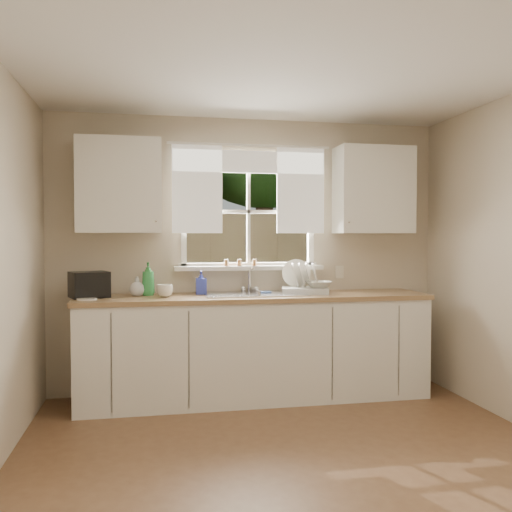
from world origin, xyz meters
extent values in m
plane|color=brown|center=(0.00, 0.00, 0.00)|extent=(4.00, 4.00, 0.00)
cube|color=beige|center=(0.00, 2.00, 0.57)|extent=(3.60, 0.02, 1.15)
cube|color=beige|center=(0.00, 2.00, 2.33)|extent=(3.60, 0.02, 0.35)
cube|color=beige|center=(-1.20, 2.00, 1.65)|extent=(1.20, 0.02, 1.00)
cube|color=beige|center=(1.20, 2.00, 1.65)|extent=(1.20, 0.02, 1.00)
cube|color=silver|center=(0.00, 0.00, 2.50)|extent=(3.60, 4.00, 0.02)
cube|color=white|center=(0.00, 2.02, 1.15)|extent=(1.30, 0.06, 0.05)
cube|color=white|center=(0.00, 2.02, 2.15)|extent=(1.30, 0.06, 0.05)
cube|color=white|center=(-0.60, 2.02, 1.65)|extent=(0.05, 0.06, 1.05)
cube|color=white|center=(0.60, 2.02, 1.65)|extent=(0.05, 0.06, 1.05)
cube|color=white|center=(0.00, 2.02, 1.65)|extent=(0.03, 0.04, 1.00)
cube|color=white|center=(0.00, 2.02, 1.65)|extent=(1.20, 0.04, 0.03)
cube|color=white|center=(0.00, 1.96, 1.13)|extent=(1.38, 0.14, 0.04)
cylinder|color=white|center=(0.00, 1.94, 2.25)|extent=(1.50, 0.02, 0.02)
cube|color=white|center=(-0.48, 1.95, 1.85)|extent=(0.45, 0.02, 0.80)
cube|color=white|center=(0.48, 1.95, 1.85)|extent=(0.45, 0.02, 0.80)
cube|color=white|center=(0.00, 1.95, 2.10)|extent=(1.40, 0.02, 0.20)
cube|color=white|center=(0.00, 1.68, 0.43)|extent=(3.00, 0.62, 0.87)
cube|color=#95724A|center=(0.00, 1.68, 0.89)|extent=(3.04, 0.65, 0.04)
cube|color=white|center=(-1.15, 1.82, 1.85)|extent=(0.70, 0.33, 0.80)
cube|color=white|center=(1.15, 1.82, 1.85)|extent=(0.70, 0.33, 0.80)
cube|color=beige|center=(0.88, 1.99, 1.08)|extent=(0.08, 0.01, 0.12)
cylinder|color=brown|center=(-0.10, 1.94, 1.18)|extent=(0.04, 0.04, 0.06)
cylinder|color=brown|center=(-0.22, 1.94, 1.18)|extent=(0.04, 0.04, 0.06)
cylinder|color=brown|center=(0.04, 1.94, 1.18)|extent=(0.04, 0.04, 0.06)
cube|color=#335421|center=(0.00, 7.00, -0.02)|extent=(20.00, 10.00, 0.02)
cube|color=#8D714E|center=(0.00, 5.00, 0.90)|extent=(8.00, 0.10, 1.80)
cube|color=maroon|center=(-1.20, 8.50, 1.10)|extent=(3.00, 3.00, 2.20)
cube|color=black|center=(-1.20, 8.50, 2.35)|extent=(3.20, 3.20, 0.30)
cylinder|color=#423021|center=(1.40, 8.00, 1.60)|extent=(0.36, 0.36, 3.20)
sphere|color=#214716|center=(1.40, 8.00, 4.00)|extent=(4.00, 4.00, 4.00)
sphere|color=#214716|center=(0.30, 9.50, 4.50)|extent=(3.20, 3.20, 3.20)
cube|color=#B7B7BC|center=(0.00, 1.71, 0.83)|extent=(0.84, 0.46, 0.18)
cube|color=#B7B7BC|center=(0.00, 1.71, 0.92)|extent=(0.88, 0.50, 0.01)
cube|color=#B7B7BC|center=(0.00, 1.71, 0.89)|extent=(0.02, 0.41, 0.14)
cylinder|color=silver|center=(0.00, 1.96, 1.02)|extent=(0.03, 0.03, 0.22)
cylinder|color=silver|center=(0.00, 1.88, 1.13)|extent=(0.02, 0.18, 0.02)
sphere|color=silver|center=(-0.06, 1.96, 0.94)|extent=(0.05, 0.05, 0.05)
sphere|color=silver|center=(0.06, 1.96, 0.94)|extent=(0.05, 0.05, 0.05)
cube|color=silver|center=(0.46, 1.71, 0.94)|extent=(0.47, 0.40, 0.05)
cylinder|color=white|center=(0.41, 1.83, 1.08)|extent=(0.27, 0.14, 0.25)
cylinder|color=white|center=(0.37, 1.74, 1.07)|extent=(0.12, 0.23, 0.22)
cylinder|color=white|center=(0.43, 1.72, 1.07)|extent=(0.12, 0.23, 0.22)
cylinder|color=white|center=(0.49, 1.71, 1.07)|extent=(0.12, 0.23, 0.22)
cylinder|color=white|center=(0.55, 1.69, 1.07)|extent=(0.12, 0.23, 0.22)
imported|color=beige|center=(0.57, 1.68, 0.99)|extent=(0.24, 0.24, 0.06)
imported|color=green|center=(-0.92, 1.80, 1.05)|extent=(0.11, 0.12, 0.29)
imported|color=#2E3BAD|center=(-0.46, 1.82, 1.01)|extent=(0.10, 0.10, 0.21)
imported|color=beige|center=(-1.01, 1.78, 0.99)|extent=(0.17, 0.17, 0.17)
cylinder|color=white|center=(-1.40, 1.57, 0.92)|extent=(0.16, 0.16, 0.01)
imported|color=silver|center=(-0.78, 1.65, 0.96)|extent=(0.16, 0.16, 0.11)
cube|color=black|center=(-1.40, 1.74, 1.02)|extent=(0.36, 0.34, 0.22)
camera|label=1|loc=(-0.89, -2.94, 1.41)|focal=38.00mm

